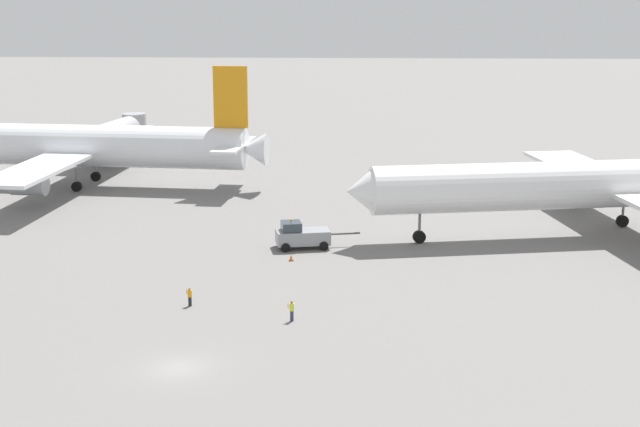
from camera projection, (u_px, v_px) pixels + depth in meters
name	position (u px, v px, depth m)	size (l,w,h in m)	color
ground_plane	(179.00, 368.00, 64.70)	(600.00, 600.00, 0.00)	slate
airliner_at_gate_left	(62.00, 146.00, 123.56)	(55.58, 46.67, 15.96)	white
airliner_being_pushed	(614.00, 185.00, 98.17)	(55.57, 47.03, 16.05)	white
pushback_tug	(301.00, 235.00, 94.48)	(8.63, 3.84, 3.03)	gray
ground_crew_ramp_agent_by_cones	(292.00, 310.00, 73.66)	(0.49, 0.36, 1.68)	#2D3351
ground_crew_wing_walker_right	(190.00, 297.00, 77.19)	(0.47, 0.36, 1.56)	black
traffic_cone_wingtip_port	(291.00, 258.00, 90.18)	(0.44, 0.44, 0.60)	orange
jet_bridge	(113.00, 132.00, 144.37)	(7.20, 22.22, 5.84)	#B7B7BC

